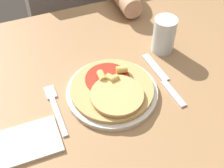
# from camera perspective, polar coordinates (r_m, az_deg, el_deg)

# --- Properties ---
(dining_table) EXTENTS (1.08, 0.93, 0.77)m
(dining_table) POSITION_cam_1_polar(r_m,az_deg,el_deg) (0.93, 2.14, -7.41)
(dining_table) COLOR #9E754C
(dining_table) RESTS_ON ground_plane
(plate) EXTENTS (0.25, 0.25, 0.01)m
(plate) POSITION_cam_1_polar(r_m,az_deg,el_deg) (0.84, 0.00, -1.52)
(plate) COLOR silver
(plate) RESTS_ON dining_table
(pizza) EXTENTS (0.22, 0.22, 0.04)m
(pizza) POSITION_cam_1_polar(r_m,az_deg,el_deg) (0.83, 0.15, -0.94)
(pizza) COLOR tan
(pizza) RESTS_ON plate
(fork) EXTENTS (0.03, 0.18, 0.00)m
(fork) POSITION_cam_1_polar(r_m,az_deg,el_deg) (0.83, -10.37, -4.00)
(fork) COLOR silver
(fork) RESTS_ON dining_table
(knife) EXTENTS (0.03, 0.22, 0.00)m
(knife) POSITION_cam_1_polar(r_m,az_deg,el_deg) (0.89, 9.45, 0.80)
(knife) COLOR silver
(knife) RESTS_ON dining_table
(drinking_glass) EXTENTS (0.07, 0.07, 0.11)m
(drinking_glass) POSITION_cam_1_polar(r_m,az_deg,el_deg) (0.96, 9.49, 8.81)
(drinking_glass) COLOR silver
(drinking_glass) RESTS_ON dining_table
(napkin) EXTENTS (0.15, 0.11, 0.01)m
(napkin) POSITION_cam_1_polar(r_m,az_deg,el_deg) (0.78, -15.17, -10.23)
(napkin) COLOR silver
(napkin) RESTS_ON dining_table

